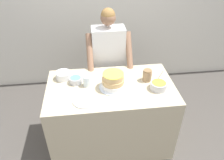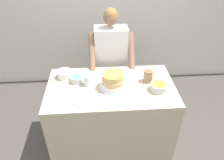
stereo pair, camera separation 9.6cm
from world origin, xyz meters
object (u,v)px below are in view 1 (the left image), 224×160
at_px(person_baker, 109,56).
at_px(drinking_glass, 87,81).
at_px(ceramic_plate, 85,100).
at_px(cake, 113,81).
at_px(frosting_bowl_blue, 76,80).
at_px(stoneware_jar, 147,75).
at_px(frosting_bowl_orange, 159,85).
at_px(frosting_bowl_white, 63,75).

bearing_deg(person_baker, drinking_glass, -117.96).
height_order(person_baker, ceramic_plate, person_baker).
bearing_deg(cake, ceramic_plate, -149.34).
relative_size(person_baker, frosting_bowl_blue, 11.14).
xyz_separation_m(person_baker, stoneware_jar, (0.38, -0.55, 0.03)).
bearing_deg(frosting_bowl_orange, cake, 170.59).
height_order(frosting_bowl_orange, frosting_bowl_blue, frosting_bowl_orange).
height_order(person_baker, frosting_bowl_white, person_baker).
relative_size(person_baker, drinking_glass, 12.88).
distance_m(frosting_bowl_white, ceramic_plate, 0.49).
xyz_separation_m(frosting_bowl_blue, stoneware_jar, (0.81, -0.05, 0.03)).
bearing_deg(stoneware_jar, frosting_bowl_orange, -63.55).
bearing_deg(cake, frosting_bowl_orange, -9.41).
bearing_deg(frosting_bowl_orange, frosting_bowl_blue, 166.24).
xyz_separation_m(ceramic_plate, stoneware_jar, (0.71, 0.28, 0.06)).
height_order(cake, ceramic_plate, cake).
relative_size(frosting_bowl_orange, frosting_bowl_blue, 1.37).
bearing_deg(stoneware_jar, frosting_bowl_blue, 176.59).
relative_size(frosting_bowl_blue, frosting_bowl_white, 0.83).
bearing_deg(frosting_bowl_blue, frosting_bowl_orange, -13.76).
bearing_deg(drinking_glass, cake, -13.88).
distance_m(person_baker, frosting_bowl_white, 0.70).
xyz_separation_m(person_baker, frosting_bowl_white, (-0.57, -0.40, 0.01)).
xyz_separation_m(person_baker, frosting_bowl_orange, (0.47, -0.72, 0.01)).
bearing_deg(drinking_glass, stoneware_jar, 1.67).
distance_m(drinking_glass, ceramic_plate, 0.26).
relative_size(frosting_bowl_blue, drinking_glass, 1.16).
bearing_deg(frosting_bowl_white, frosting_bowl_orange, -17.23).
bearing_deg(frosting_bowl_orange, frosting_bowl_white, 162.77).
height_order(cake, drinking_glass, cake).
bearing_deg(frosting_bowl_blue, stoneware_jar, -3.41).
bearing_deg(person_baker, stoneware_jar, -55.14).
relative_size(cake, frosting_bowl_white, 1.82).
distance_m(frosting_bowl_white, stoneware_jar, 0.96).
xyz_separation_m(frosting_bowl_orange, ceramic_plate, (-0.80, -0.11, -0.04)).
relative_size(person_baker, frosting_bowl_white, 9.21).
bearing_deg(drinking_glass, person_baker, 62.04).
height_order(cake, stoneware_jar, cake).
bearing_deg(drinking_glass, frosting_bowl_orange, -11.07).
distance_m(person_baker, cake, 0.64).
bearing_deg(frosting_bowl_white, drinking_glass, -32.58).
bearing_deg(frosting_bowl_orange, ceramic_plate, -172.51).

